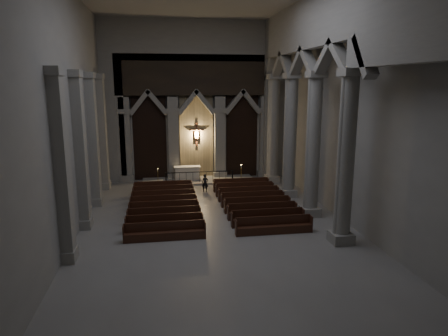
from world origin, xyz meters
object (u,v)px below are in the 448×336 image
pews (210,206)px  worshipper (205,183)px  candle_stand_left (158,181)px  candle_stand_right (241,180)px  altar (187,173)px  altar_rail (200,176)px

pews → worshipper: size_ratio=7.50×
candle_stand_left → candle_stand_right: bearing=-7.1°
altar → pews: 7.55m
altar → worshipper: bearing=-72.8°
altar → pews: bearing=-83.6°
altar → pews: size_ratio=0.22×
altar → altar_rail: (0.85, -1.09, -0.01)m
candle_stand_left → worshipper: bearing=-34.1°
altar_rail → candle_stand_right: (3.00, -0.75, -0.24)m
worshipper → altar: bearing=122.4°
altar → altar_rail: altar is taller
altar_rail → worshipper: bearing=-85.5°
candle_stand_left → candle_stand_right: candle_stand_right is taller
altar_rail → altar: bearing=127.7°
altar → candle_stand_left: (-2.22, -1.09, -0.30)m
altar → candle_stand_left: size_ratio=1.52×
candle_stand_left → pews: 7.10m
altar_rail → candle_stand_left: size_ratio=3.81×
worshipper → candle_stand_right: bearing=42.0°
altar → candle_stand_left: bearing=-153.9°
candle_stand_left → candle_stand_right: (6.06, -0.75, 0.06)m
altar → altar_rail: 1.38m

